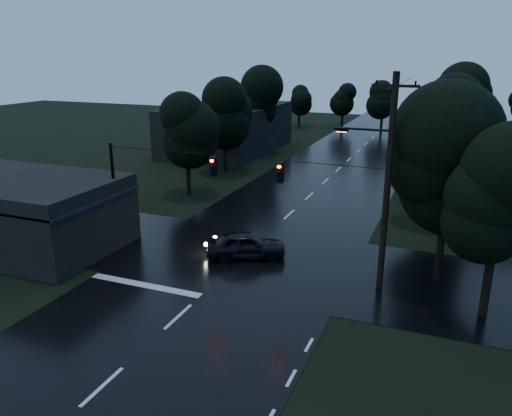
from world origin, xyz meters
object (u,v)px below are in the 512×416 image
Objects in this scene: utility_pole_main at (386,181)px; car at (246,245)px; storefront at (17,211)px; utility_pole_far at (429,148)px.

utility_pole_main is 8.62m from car.
utility_pole_main reaches higher than storefront.
storefront is 28.56m from utility_pole_far.
utility_pole_far reaches higher than storefront.
utility_pole_main is (20.36, 2.00, 3.24)m from storefront.
utility_pole_far is 18.19m from car.
utility_pole_main is at bearing -93.00° from utility_pole_far.
utility_pole_main is 2.33× the size of car.
utility_pole_far is 1.75× the size of car.
storefront is 1.62× the size of utility_pole_far.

